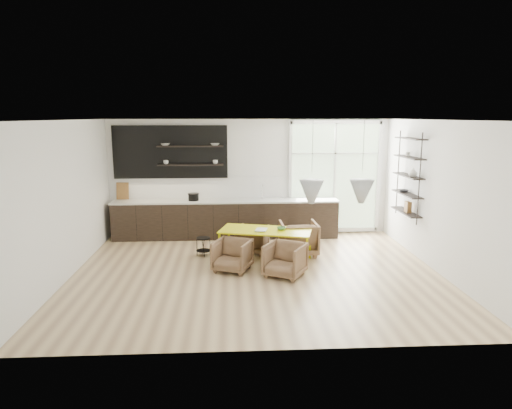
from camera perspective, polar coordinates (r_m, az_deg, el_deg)
name	(u,v)px	position (r m, az deg, el deg)	size (l,w,h in m)	color
room	(281,189)	(9.66, 3.11, 2.00)	(7.02, 6.01, 2.91)	#D9BC89
kitchen_run	(222,213)	(11.33, -4.23, -1.12)	(5.54, 0.69, 2.75)	black
right_shelving	(408,178)	(10.39, 18.52, 3.14)	(0.26, 1.22, 1.90)	black
dining_table	(266,232)	(9.39, 1.22, -3.44)	(2.00, 1.27, 0.67)	#C5C402
armchair_back_left	(252,239)	(10.10, -0.45, -4.34)	(0.64, 0.66, 0.60)	brown
armchair_back_right	(298,238)	(9.95, 5.33, -4.22)	(0.78, 0.81, 0.73)	brown
armchair_front_left	(232,255)	(8.92, -2.98, -6.37)	(0.66, 0.68, 0.62)	brown
armchair_front_right	(285,260)	(8.63, 3.64, -6.93)	(0.68, 0.70, 0.64)	brown
wire_stool	(203,244)	(9.93, -6.59, -4.92)	(0.32, 0.32, 0.40)	black
table_book	(256,230)	(9.33, -0.03, -3.15)	(0.23, 0.31, 0.03)	white
table_bowl	(281,228)	(9.38, 3.19, -3.00)	(0.18, 0.18, 0.06)	#4B854E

